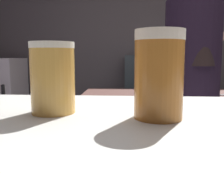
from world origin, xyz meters
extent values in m
cube|color=#534C4F|center=(0.00, 2.20, 1.35)|extent=(5.20, 0.10, 2.70)
cube|color=brown|center=(0.35, 0.59, 0.45)|extent=(2.10, 0.60, 0.89)
cube|color=#343F44|center=(0.12, 1.92, 0.60)|extent=(0.97, 0.36, 1.21)
cube|color=white|center=(-2.05, 1.75, 0.59)|extent=(0.59, 0.55, 1.17)
cube|color=#262626|center=(-1.85, 1.46, 0.64)|extent=(0.03, 0.03, 0.42)
cube|color=#2B2838|center=(0.07, 0.14, 0.47)|extent=(0.28, 0.20, 0.95)
cylinder|color=black|center=(0.07, 0.14, 1.24)|extent=(0.34, 0.34, 0.59)
cone|color=black|center=(0.09, 0.04, 1.39)|extent=(0.18, 0.18, 0.50)
cylinder|color=#D89E85|center=(-0.13, 0.27, 1.32)|extent=(0.13, 0.33, 0.08)
cylinder|color=#D89E85|center=(0.21, 0.32, 1.32)|extent=(0.13, 0.33, 0.08)
cylinder|color=silver|center=(-0.10, 0.52, 0.92)|extent=(0.20, 0.20, 0.06)
cube|color=silver|center=(0.35, 0.54, 0.90)|extent=(0.24, 0.07, 0.01)
cylinder|color=#B66C2A|center=(-0.28, -1.02, 1.16)|extent=(0.08, 0.08, 0.13)
cylinder|color=white|center=(-0.28, -1.02, 1.24)|extent=(0.08, 0.08, 0.02)
cylinder|color=gold|center=(-0.47, -0.99, 1.16)|extent=(0.08, 0.08, 0.12)
cylinder|color=white|center=(-0.47, -0.99, 1.22)|extent=(0.08, 0.08, 0.01)
cylinder|color=#3C5CA2|center=(0.41, 1.92, 1.30)|extent=(0.07, 0.07, 0.18)
cylinder|color=#3C5CA2|center=(0.41, 1.92, 1.43)|extent=(0.03, 0.03, 0.07)
cylinder|color=silver|center=(0.41, 1.92, 1.47)|extent=(0.03, 0.03, 0.01)
cylinder|color=black|center=(0.26, 1.87, 1.30)|extent=(0.05, 0.05, 0.17)
cylinder|color=black|center=(0.26, 1.87, 1.41)|extent=(0.02, 0.02, 0.07)
cylinder|color=red|center=(0.26, 1.87, 1.45)|extent=(0.03, 0.03, 0.01)
camera|label=1|loc=(-0.33, -1.44, 1.20)|focal=39.79mm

